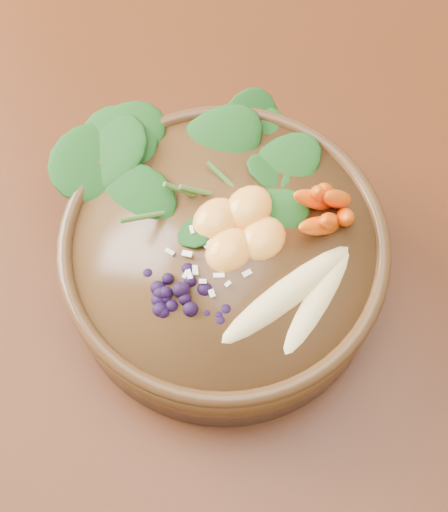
{
  "coord_description": "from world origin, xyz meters",
  "views": [
    {
      "loc": [
        0.26,
        -0.29,
        1.41
      ],
      "look_at": [
        0.09,
        -0.06,
        0.8
      ],
      "focal_mm": 50.0,
      "sensor_mm": 36.0,
      "label": 1
    }
  ],
  "objects_px": {
    "kale_heap": "(230,155)",
    "blueberry_pile": "(179,283)",
    "mandarin_cluster": "(240,221)",
    "banana_halves": "(304,290)",
    "dining_table": "(197,230)",
    "carrot_cluster": "(332,194)",
    "stoneware_bowl": "(224,260)"
  },
  "relations": [
    {
      "from": "blueberry_pile",
      "to": "mandarin_cluster",
      "type": "bearing_deg",
      "value": 87.15
    },
    {
      "from": "kale_heap",
      "to": "mandarin_cluster",
      "type": "xyz_separation_m",
      "value": [
        0.05,
        -0.05,
        -0.01
      ]
    },
    {
      "from": "kale_heap",
      "to": "blueberry_pile",
      "type": "distance_m",
      "value": 0.14
    },
    {
      "from": "dining_table",
      "to": "banana_halves",
      "type": "bearing_deg",
      "value": -19.76
    },
    {
      "from": "kale_heap",
      "to": "carrot_cluster",
      "type": "relative_size",
      "value": 2.38
    },
    {
      "from": "mandarin_cluster",
      "to": "dining_table",
      "type": "bearing_deg",
      "value": 154.67
    },
    {
      "from": "dining_table",
      "to": "stoneware_bowl",
      "type": "bearing_deg",
      "value": -35.22
    },
    {
      "from": "mandarin_cluster",
      "to": "blueberry_pile",
      "type": "distance_m",
      "value": 0.08
    },
    {
      "from": "stoneware_bowl",
      "to": "mandarin_cluster",
      "type": "relative_size",
      "value": 3.15
    },
    {
      "from": "mandarin_cluster",
      "to": "blueberry_pile",
      "type": "xyz_separation_m",
      "value": [
        -0.0,
        -0.08,
        0.0
      ]
    },
    {
      "from": "banana_halves",
      "to": "mandarin_cluster",
      "type": "height_order",
      "value": "mandarin_cluster"
    },
    {
      "from": "kale_heap",
      "to": "banana_halves",
      "type": "xyz_separation_m",
      "value": [
        0.13,
        -0.07,
        -0.01
      ]
    },
    {
      "from": "dining_table",
      "to": "banana_halves",
      "type": "distance_m",
      "value": 0.26
    },
    {
      "from": "dining_table",
      "to": "carrot_cluster",
      "type": "xyz_separation_m",
      "value": [
        0.15,
        0.02,
        0.22
      ]
    },
    {
      "from": "kale_heap",
      "to": "blueberry_pile",
      "type": "bearing_deg",
      "value": -71.78
    },
    {
      "from": "stoneware_bowl",
      "to": "kale_heap",
      "type": "xyz_separation_m",
      "value": [
        -0.04,
        0.07,
        0.06
      ]
    },
    {
      "from": "dining_table",
      "to": "carrot_cluster",
      "type": "height_order",
      "value": "carrot_cluster"
    },
    {
      "from": "stoneware_bowl",
      "to": "banana_halves",
      "type": "height_order",
      "value": "banana_halves"
    },
    {
      "from": "stoneware_bowl",
      "to": "blueberry_pile",
      "type": "bearing_deg",
      "value": -90.72
    },
    {
      "from": "stoneware_bowl",
      "to": "carrot_cluster",
      "type": "bearing_deg",
      "value": 52.73
    },
    {
      "from": "carrot_cluster",
      "to": "banana_halves",
      "type": "height_order",
      "value": "carrot_cluster"
    },
    {
      "from": "mandarin_cluster",
      "to": "carrot_cluster",
      "type": "bearing_deg",
      "value": 46.61
    },
    {
      "from": "kale_heap",
      "to": "stoneware_bowl",
      "type": "bearing_deg",
      "value": -56.71
    },
    {
      "from": "banana_halves",
      "to": "blueberry_pile",
      "type": "bearing_deg",
      "value": -141.51
    },
    {
      "from": "carrot_cluster",
      "to": "blueberry_pile",
      "type": "height_order",
      "value": "carrot_cluster"
    },
    {
      "from": "banana_halves",
      "to": "carrot_cluster",
      "type": "bearing_deg",
      "value": 113.06
    },
    {
      "from": "kale_heap",
      "to": "blueberry_pile",
      "type": "xyz_separation_m",
      "value": [
        0.04,
        -0.13,
        -0.0
      ]
    },
    {
      "from": "banana_halves",
      "to": "stoneware_bowl",
      "type": "bearing_deg",
      "value": -177.26
    },
    {
      "from": "carrot_cluster",
      "to": "mandarin_cluster",
      "type": "bearing_deg",
      "value": -129.81
    },
    {
      "from": "dining_table",
      "to": "banana_halves",
      "type": "xyz_separation_m",
      "value": [
        0.17,
        -0.06,
        0.19
      ]
    },
    {
      "from": "blueberry_pile",
      "to": "stoneware_bowl",
      "type": "bearing_deg",
      "value": 89.28
    },
    {
      "from": "mandarin_cluster",
      "to": "kale_heap",
      "type": "bearing_deg",
      "value": 134.64
    }
  ]
}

